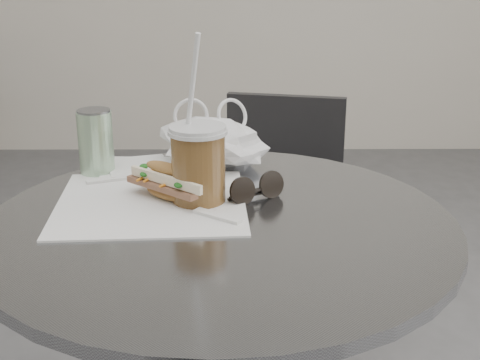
{
  "coord_description": "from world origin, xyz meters",
  "views": [
    {
      "loc": [
        0.03,
        -0.79,
        1.16
      ],
      "look_at": [
        0.03,
        0.25,
        0.79
      ],
      "focal_mm": 50.0,
      "sensor_mm": 36.0,
      "label": 1
    }
  ],
  "objects_px": {
    "chair_far": "(275,263)",
    "banh_mi": "(167,182)",
    "drink_can": "(96,142)",
    "iced_coffee": "(198,163)",
    "sunglasses": "(256,190)"
  },
  "relations": [
    {
      "from": "chair_far",
      "to": "iced_coffee",
      "type": "relative_size",
      "value": 2.68
    },
    {
      "from": "chair_far",
      "to": "sunglasses",
      "type": "relative_size",
      "value": 7.61
    },
    {
      "from": "chair_far",
      "to": "drink_can",
      "type": "xyz_separation_m",
      "value": [
        -0.37,
        -0.4,
        0.46
      ]
    },
    {
      "from": "drink_can",
      "to": "iced_coffee",
      "type": "bearing_deg",
      "value": -36.57
    },
    {
      "from": "sunglasses",
      "to": "iced_coffee",
      "type": "bearing_deg",
      "value": 153.64
    },
    {
      "from": "banh_mi",
      "to": "sunglasses",
      "type": "bearing_deg",
      "value": 39.84
    },
    {
      "from": "banh_mi",
      "to": "sunglasses",
      "type": "distance_m",
      "value": 0.15
    },
    {
      "from": "chair_far",
      "to": "banh_mi",
      "type": "height_order",
      "value": "banh_mi"
    },
    {
      "from": "iced_coffee",
      "to": "sunglasses",
      "type": "relative_size",
      "value": 2.84
    },
    {
      "from": "chair_far",
      "to": "iced_coffee",
      "type": "height_order",
      "value": "iced_coffee"
    },
    {
      "from": "sunglasses",
      "to": "drink_can",
      "type": "distance_m",
      "value": 0.33
    },
    {
      "from": "sunglasses",
      "to": "chair_far",
      "type": "bearing_deg",
      "value": 50.98
    },
    {
      "from": "banh_mi",
      "to": "drink_can",
      "type": "distance_m",
      "value": 0.21
    },
    {
      "from": "banh_mi",
      "to": "iced_coffee",
      "type": "height_order",
      "value": "iced_coffee"
    },
    {
      "from": "iced_coffee",
      "to": "sunglasses",
      "type": "height_order",
      "value": "iced_coffee"
    }
  ]
}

